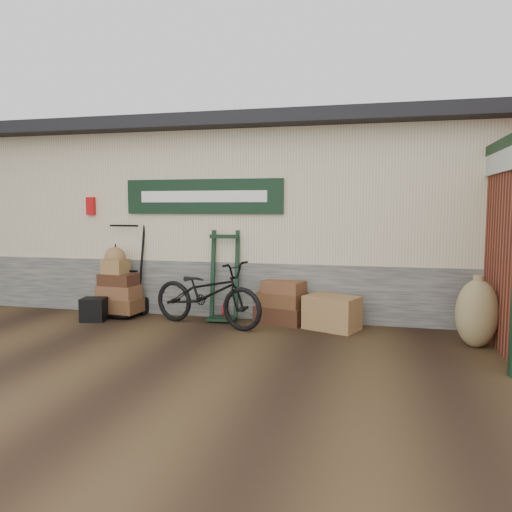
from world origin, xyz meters
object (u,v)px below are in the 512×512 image
Objects in this scene: green_barrow at (224,276)px; black_trunk at (94,309)px; suitcase_stack at (282,301)px; wicker_hamper at (332,313)px; porter_trolley at (125,264)px; bicycle at (207,290)px.

black_trunk is at bearing -166.83° from green_barrow.
black_trunk is (-1.97, -0.56, -0.52)m from green_barrow.
black_trunk is at bearing -168.95° from suitcase_stack.
green_barrow reaches higher than wicker_hamper.
wicker_hamper is (3.43, -0.23, -0.60)m from porter_trolley.
bicycle is (1.59, -0.46, -0.30)m from porter_trolley.
porter_trolley reaches higher than bicycle.
wicker_hamper is (1.72, -0.23, -0.46)m from green_barrow.
porter_trolley is at bearing 177.15° from green_barrow.
wicker_hamper is (0.79, -0.23, -0.09)m from suitcase_stack.
wicker_hamper is 3.70m from black_trunk.
bicycle is (1.84, 0.11, 0.37)m from black_trunk.
black_trunk is (-0.25, -0.56, -0.66)m from porter_trolley.
porter_trolley reaches higher than suitcase_stack.
suitcase_stack is 0.40× the size of bicycle.
suitcase_stack is 1.00× the size of wicker_hamper.
black_trunk is (-2.89, -0.56, -0.15)m from suitcase_stack.
green_barrow is 0.75× the size of bicycle.
porter_trolley is at bearing 65.93° from black_trunk.
wicker_hamper is at bearing -66.85° from bicycle.
porter_trolley is 0.91m from black_trunk.
suitcase_stack is 2.95m from black_trunk.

